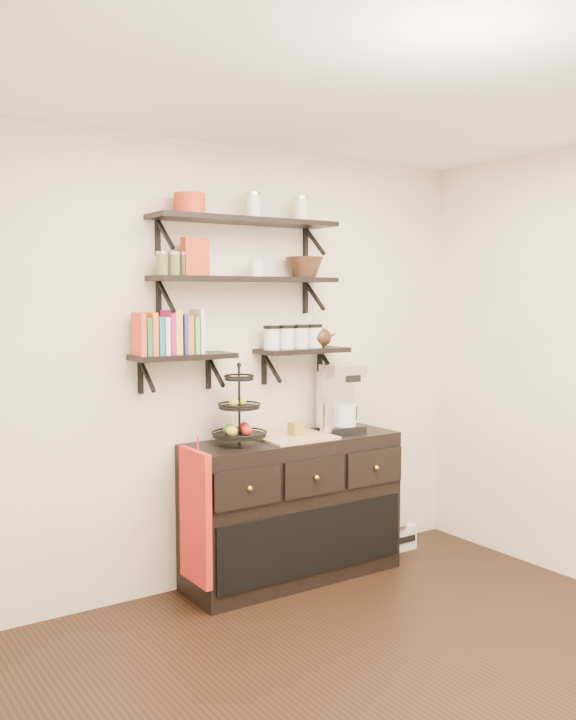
{
  "coord_description": "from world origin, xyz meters",
  "views": [
    {
      "loc": [
        -2.35,
        -2.37,
        1.79
      ],
      "look_at": [
        -0.01,
        1.15,
        1.43
      ],
      "focal_mm": 38.0,
      "sensor_mm": 36.0,
      "label": 1
    }
  ],
  "objects_px": {
    "sideboard": "(293,508)",
    "coffee_maker": "(340,399)",
    "fruit_stand": "(239,418)",
    "radio": "(392,536)"
  },
  "relations": [
    {
      "from": "fruit_stand",
      "to": "sideboard",
      "type": "bearing_deg",
      "value": -0.48
    },
    {
      "from": "coffee_maker",
      "to": "fruit_stand",
      "type": "bearing_deg",
      "value": -170.41
    },
    {
      "from": "fruit_stand",
      "to": "radio",
      "type": "height_order",
      "value": "fruit_stand"
    },
    {
      "from": "radio",
      "to": "coffee_maker",
      "type": "bearing_deg",
      "value": -176.65
    },
    {
      "from": "sideboard",
      "to": "radio",
      "type": "distance_m",
      "value": 0.95
    },
    {
      "from": "coffee_maker",
      "to": "radio",
      "type": "bearing_deg",
      "value": 10.84
    },
    {
      "from": "sideboard",
      "to": "coffee_maker",
      "type": "bearing_deg",
      "value": 4.38
    },
    {
      "from": "fruit_stand",
      "to": "radio",
      "type": "distance_m",
      "value": 1.59
    },
    {
      "from": "coffee_maker",
      "to": "radio",
      "type": "distance_m",
      "value": 1.13
    },
    {
      "from": "sideboard",
      "to": "radio",
      "type": "height_order",
      "value": "sideboard"
    }
  ]
}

